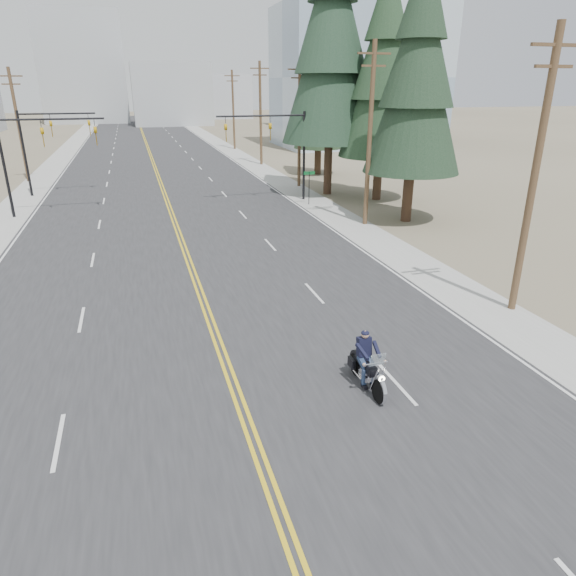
% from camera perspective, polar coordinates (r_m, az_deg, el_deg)
% --- Properties ---
extents(ground_plane, '(400.00, 400.00, 0.00)m').
position_cam_1_polar(ground_plane, '(12.47, -0.99, -23.66)').
color(ground_plane, '#776D56').
rests_on(ground_plane, ground).
extents(road, '(20.00, 200.00, 0.01)m').
position_cam_1_polar(road, '(79.01, -15.16, 14.41)').
color(road, '#303033').
rests_on(road, ground).
extents(sidewalk_left, '(3.00, 200.00, 0.01)m').
position_cam_1_polar(sidewalk_left, '(79.51, -23.67, 13.43)').
color(sidewalk_left, '#A5A5A0').
rests_on(sidewalk_left, ground).
extents(sidewalk_right, '(3.00, 200.00, 0.01)m').
position_cam_1_polar(sidewalk_right, '(80.17, -6.66, 15.08)').
color(sidewalk_right, '#A5A5A0').
rests_on(sidewalk_right, ground).
extents(traffic_mast_left, '(7.10, 0.26, 7.00)m').
position_cam_1_polar(traffic_mast_left, '(41.22, -26.53, 13.94)').
color(traffic_mast_left, black).
rests_on(traffic_mast_left, ground).
extents(traffic_mast_right, '(7.10, 0.26, 7.00)m').
position_cam_1_polar(traffic_mast_right, '(42.20, -0.92, 16.22)').
color(traffic_mast_right, black).
rests_on(traffic_mast_right, ground).
extents(traffic_mast_far, '(6.10, 0.26, 7.00)m').
position_cam_1_polar(traffic_mast_far, '(49.15, -25.51, 14.91)').
color(traffic_mast_far, black).
rests_on(traffic_mast_far, ground).
extents(street_sign, '(0.90, 0.06, 2.62)m').
position_cam_1_polar(street_sign, '(41.26, 2.37, 11.69)').
color(street_sign, black).
rests_on(street_sign, ground).
extents(utility_pole_a, '(2.20, 0.30, 11.00)m').
position_cam_1_polar(utility_pole_a, '(22.37, 25.76, 11.46)').
color(utility_pole_a, brown).
rests_on(utility_pole_a, ground).
extents(utility_pole_b, '(2.20, 0.30, 11.50)m').
position_cam_1_polar(utility_pole_b, '(34.90, 9.08, 16.58)').
color(utility_pole_b, brown).
rests_on(utility_pole_b, ground).
extents(utility_pole_c, '(2.20, 0.30, 11.00)m').
position_cam_1_polar(utility_pole_c, '(48.88, 1.27, 17.88)').
color(utility_pole_c, brown).
rests_on(utility_pole_c, ground).
extents(utility_pole_d, '(2.20, 0.30, 11.50)m').
position_cam_1_polar(utility_pole_d, '(63.30, -3.08, 18.92)').
color(utility_pole_d, brown).
rests_on(utility_pole_d, ground).
extents(utility_pole_e, '(2.20, 0.30, 11.00)m').
position_cam_1_polar(utility_pole_e, '(79.93, -6.10, 19.20)').
color(utility_pole_e, brown).
rests_on(utility_pole_e, ground).
extents(utility_pole_left, '(2.20, 0.30, 10.50)m').
position_cam_1_polar(utility_pole_left, '(57.49, -27.78, 15.84)').
color(utility_pole_left, brown).
rests_on(utility_pole_left, ground).
extents(glass_building, '(24.00, 16.00, 20.00)m').
position_cam_1_polar(glass_building, '(85.66, 7.73, 22.14)').
color(glass_building, '#9EB5CC').
rests_on(glass_building, ground).
extents(haze_bldg_b, '(18.00, 14.00, 14.00)m').
position_cam_1_polar(haze_bldg_b, '(133.89, -12.84, 20.26)').
color(haze_bldg_b, '#ADB2B7').
rests_on(haze_bldg_b, ground).
extents(haze_bldg_c, '(16.00, 12.00, 18.00)m').
position_cam_1_polar(haze_bldg_c, '(125.81, 3.44, 21.58)').
color(haze_bldg_c, '#B7BCC6').
rests_on(haze_bldg_c, ground).
extents(haze_bldg_d, '(20.00, 15.00, 26.00)m').
position_cam_1_polar(haze_bldg_d, '(148.86, -21.80, 21.75)').
color(haze_bldg_d, '#ADB2B7').
rests_on(haze_bldg_d, ground).
extents(haze_bldg_e, '(14.00, 14.00, 12.00)m').
position_cam_1_polar(haze_bldg_e, '(160.84, -7.12, 20.38)').
color(haze_bldg_e, '#B7BCC6').
rests_on(haze_bldg_e, ground).
extents(motorcyclist, '(1.01, 2.35, 1.83)m').
position_cam_1_polar(motorcyclist, '(16.17, 8.88, -8.11)').
color(motorcyclist, black).
rests_on(motorcyclist, ground).
extents(conifer_near, '(6.41, 6.41, 16.98)m').
position_cam_1_polar(conifer_near, '(36.28, 14.29, 22.37)').
color(conifer_near, '#382619').
rests_on(conifer_near, ground).
extents(conifer_mid, '(6.63, 6.63, 17.68)m').
position_cam_1_polar(conifer_mid, '(43.32, 10.68, 22.93)').
color(conifer_mid, '#382619').
rests_on(conifer_mid, ground).
extents(conifer_tall, '(7.90, 7.90, 21.95)m').
position_cam_1_polar(conifer_tall, '(45.37, 4.87, 26.23)').
color(conifer_tall, '#382619').
rests_on(conifer_tall, ground).
extents(conifer_far, '(5.13, 5.13, 13.73)m').
position_cam_1_polar(conifer_far, '(55.87, 3.47, 20.51)').
color(conifer_far, '#382619').
rests_on(conifer_far, ground).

